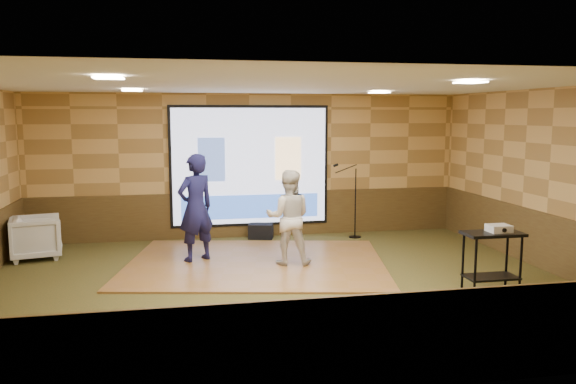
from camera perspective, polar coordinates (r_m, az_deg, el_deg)
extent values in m
plane|color=#2E3B1B|center=(8.66, -0.90, -9.35)|extent=(9.00, 9.00, 0.00)
cube|color=tan|center=(11.79, -3.90, 2.66)|extent=(9.00, 0.04, 3.00)
cube|color=tan|center=(4.98, 6.16, -4.49)|extent=(9.00, 0.04, 3.00)
cube|color=tan|center=(10.14, 24.99, 1.11)|extent=(0.04, 7.00, 3.00)
cube|color=white|center=(8.29, -0.95, 10.89)|extent=(9.00, 7.00, 0.04)
cube|color=#452E17|center=(11.90, -3.85, -2.27)|extent=(9.00, 0.04, 0.95)
cube|color=#452E17|center=(5.31, 5.92, -15.31)|extent=(9.00, 0.04, 0.95)
cube|color=#452E17|center=(10.29, 24.56, -4.57)|extent=(0.04, 7.00, 0.95)
cube|color=black|center=(11.74, -3.87, 2.64)|extent=(3.32, 0.03, 2.52)
cube|color=silver|center=(11.71, -3.86, 2.63)|extent=(3.20, 0.02, 2.40)
cube|color=#3C5085|center=(11.61, -7.78, 3.27)|extent=(0.55, 0.01, 0.90)
cube|color=#FFD393|center=(11.80, 0.01, 3.42)|extent=(0.55, 0.01, 0.90)
cube|color=#3056B4|center=(11.80, -3.81, -1.49)|extent=(2.88, 0.01, 0.50)
cube|color=#FDE4BE|center=(9.99, -15.55, 9.91)|extent=(0.32, 0.32, 0.02)
cube|color=#FDE4BE|center=(10.60, 9.27, 9.96)|extent=(0.32, 0.32, 0.02)
cube|color=#FDE4BE|center=(6.70, -17.77, 10.98)|extent=(0.32, 0.32, 0.02)
cube|color=#FDE4BE|center=(7.59, 18.04, 10.56)|extent=(0.32, 0.32, 0.02)
cube|color=brown|center=(9.82, -3.27, -7.19)|extent=(4.95, 4.13, 0.03)
imported|color=#161543|center=(9.85, -9.37, -1.57)|extent=(0.81, 0.72, 1.87)
imported|color=beige|center=(9.52, 0.05, -2.58)|extent=(0.89, 0.76, 1.61)
cylinder|color=black|center=(8.40, 18.49, -7.33)|extent=(0.04, 0.04, 0.84)
cylinder|color=black|center=(8.76, 22.56, -6.91)|extent=(0.04, 0.04, 0.84)
cylinder|color=black|center=(8.69, 17.34, -6.77)|extent=(0.04, 0.04, 0.84)
cylinder|color=black|center=(9.05, 21.32, -6.38)|extent=(0.04, 0.04, 0.84)
cube|color=black|center=(8.62, 20.10, -3.99)|extent=(0.84, 0.44, 0.04)
cube|color=black|center=(8.77, 19.90, -8.10)|extent=(0.75, 0.40, 0.03)
cube|color=silver|center=(8.65, 20.64, -3.47)|extent=(0.31, 0.26, 0.10)
cylinder|color=black|center=(11.95, 6.80, -4.54)|extent=(0.25, 0.25, 0.02)
cylinder|color=black|center=(11.81, 6.86, -1.14)|extent=(0.02, 0.02, 1.46)
cylinder|color=black|center=(11.66, 5.92, 2.36)|extent=(0.46, 0.02, 0.18)
cylinder|color=black|center=(11.59, 4.87, 2.73)|extent=(0.11, 0.05, 0.08)
imported|color=gray|center=(11.03, -24.20, -4.23)|extent=(1.01, 0.99, 0.77)
cube|color=black|center=(11.74, -2.77, -3.99)|extent=(0.57, 0.45, 0.31)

